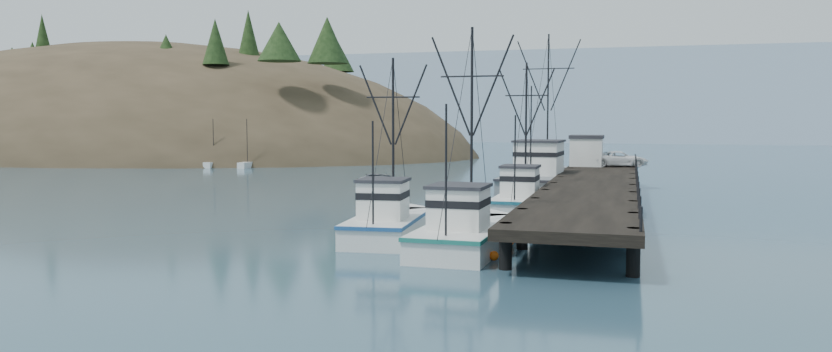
# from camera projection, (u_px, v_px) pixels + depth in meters

# --- Properties ---
(ground) EXTENTS (400.00, 400.00, 0.00)m
(ground) POSITION_uv_depth(u_px,v_px,m) (300.00, 242.00, 38.43)
(ground) COLOR #28475A
(ground) RESTS_ON ground
(pier) EXTENTS (6.00, 44.00, 2.00)m
(pier) POSITION_uv_depth(u_px,v_px,m) (592.00, 188.00, 49.72)
(pier) COLOR black
(pier) RESTS_ON ground
(headland) EXTENTS (134.80, 78.00, 51.00)m
(headland) POSITION_uv_depth(u_px,v_px,m) (108.00, 177.00, 134.86)
(headland) COLOR #382D1E
(headland) RESTS_ON ground
(distant_ridge) EXTENTS (360.00, 40.00, 26.00)m
(distant_ridge) POSITION_uv_depth(u_px,v_px,m) (606.00, 141.00, 198.40)
(distant_ridge) COLOR #9EB2C6
(distant_ridge) RESTS_ON ground
(distant_ridge_far) EXTENTS (180.00, 25.00, 18.00)m
(distant_ridge_far) POSITION_uv_depth(u_px,v_px,m) (439.00, 138.00, 226.64)
(distant_ridge_far) COLOR silver
(distant_ridge_far) RESTS_ON ground
(moored_sailboats) EXTENTS (23.13, 17.52, 6.35)m
(moored_sailboats) POSITION_uv_depth(u_px,v_px,m) (261.00, 162.00, 100.84)
(moored_sailboats) COLOR silver
(moored_sailboats) RESTS_ON ground
(trawler_near) EXTENTS (3.81, 11.02, 11.23)m
(trawler_near) POSITION_uv_depth(u_px,v_px,m) (466.00, 232.00, 36.29)
(trawler_near) COLOR silver
(trawler_near) RESTS_ON ground
(trawler_mid) EXTENTS (3.99, 9.89, 9.96)m
(trawler_mid) POSITION_uv_depth(u_px,v_px,m) (390.00, 223.00, 39.44)
(trawler_mid) COLOR silver
(trawler_mid) RESTS_ON ground
(trawler_far) EXTENTS (3.37, 10.03, 10.48)m
(trawler_far) POSITION_uv_depth(u_px,v_px,m) (523.00, 201.00, 49.91)
(trawler_far) COLOR silver
(trawler_far) RESTS_ON ground
(work_vessel) EXTENTS (5.74, 16.62, 13.74)m
(work_vessel) POSITION_uv_depth(u_px,v_px,m) (543.00, 180.00, 61.51)
(work_vessel) COLOR slate
(work_vessel) RESTS_ON ground
(pier_shed) EXTENTS (3.00, 3.20, 2.80)m
(pier_shed) POSITION_uv_depth(u_px,v_px,m) (586.00, 150.00, 67.22)
(pier_shed) COLOR silver
(pier_shed) RESTS_ON pier
(pickup_truck) EXTENTS (5.29, 3.17, 1.37)m
(pickup_truck) POSITION_uv_depth(u_px,v_px,m) (620.00, 159.00, 66.46)
(pickup_truck) COLOR white
(pickup_truck) RESTS_ON pier
(motorboat) EXTENTS (5.84, 6.08, 1.03)m
(motorboat) POSITION_uv_depth(u_px,v_px,m) (380.00, 180.00, 75.65)
(motorboat) COLOR #5A5F64
(motorboat) RESTS_ON ground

